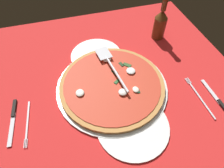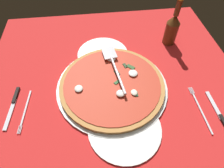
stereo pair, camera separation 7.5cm
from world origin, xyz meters
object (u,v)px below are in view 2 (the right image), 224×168
(beer_bottle, at_px, (172,28))
(dinner_plate_right, at_px, (125,128))
(pizza, at_px, (112,84))
(place_setting_near, at_px, (19,107))
(dinner_plate_left, at_px, (103,54))
(place_setting_far, at_px, (210,112))
(pizza_server, at_px, (114,65))

(beer_bottle, bearing_deg, dinner_plate_right, -34.12)
(dinner_plate_right, height_order, pizza, pizza)
(place_setting_near, bearing_deg, pizza, 103.54)
(dinner_plate_left, distance_m, place_setting_far, 0.51)
(pizza, distance_m, beer_bottle, 0.40)
(place_setting_near, bearing_deg, pizza_server, 113.97)
(dinner_plate_right, relative_size, pizza, 0.61)
(place_setting_near, distance_m, beer_bottle, 0.74)
(pizza_server, bearing_deg, dinner_plate_right, 172.25)
(pizza_server, bearing_deg, place_setting_near, 101.09)
(pizza, height_order, place_setting_far, pizza)
(dinner_plate_left, relative_size, place_setting_far, 1.09)
(dinner_plate_left, height_order, beer_bottle, beer_bottle)
(beer_bottle, bearing_deg, place_setting_near, -65.86)
(dinner_plate_right, height_order, place_setting_near, place_setting_near)
(dinner_plate_right, distance_m, pizza_server, 0.26)
(dinner_plate_left, bearing_deg, place_setting_far, 45.11)
(dinner_plate_left, distance_m, pizza, 0.20)
(dinner_plate_right, height_order, pizza_server, pizza_server)
(beer_bottle, bearing_deg, pizza_server, -60.06)
(place_setting_far, xyz_separation_m, beer_bottle, (-0.41, -0.03, 0.08))
(pizza, bearing_deg, place_setting_far, 64.45)
(place_setting_near, height_order, beer_bottle, beer_bottle)
(place_setting_far, bearing_deg, dinner_plate_right, 93.98)
(place_setting_far, bearing_deg, place_setting_near, 80.99)
(place_setting_near, relative_size, beer_bottle, 0.92)
(dinner_plate_left, distance_m, dinner_plate_right, 0.38)
(pizza_server, relative_size, place_setting_far, 1.29)
(dinner_plate_left, relative_size, pizza, 0.56)
(pizza_server, xyz_separation_m, place_setting_near, (0.13, -0.37, -0.04))
(dinner_plate_right, xyz_separation_m, place_setting_near, (-0.13, -0.38, -0.00))
(dinner_plate_right, height_order, place_setting_far, place_setting_far)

